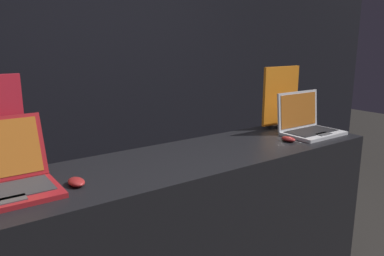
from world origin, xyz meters
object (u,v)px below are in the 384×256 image
(mouse_front, at_px, (76,182))
(laptop_front, at_px, (2,177))
(laptop_back, at_px, (307,124))
(promo_stand_back, at_px, (281,99))
(mouse_back, at_px, (288,139))

(mouse_front, bearing_deg, laptop_front, 159.47)
(laptop_front, relative_size, laptop_back, 1.02)
(laptop_front, relative_size, mouse_front, 3.79)
(laptop_front, height_order, promo_stand_back, promo_stand_back)
(laptop_front, bearing_deg, mouse_back, -5.25)
(mouse_front, bearing_deg, mouse_back, -1.94)
(mouse_back, height_order, promo_stand_back, promo_stand_back)
(mouse_front, height_order, laptop_back, laptop_back)
(mouse_front, bearing_deg, laptop_back, 0.85)
(laptop_front, distance_m, mouse_back, 1.55)
(laptop_back, bearing_deg, promo_stand_back, 90.00)
(mouse_front, relative_size, laptop_back, 0.27)
(mouse_front, distance_m, promo_stand_back, 1.57)
(laptop_front, xyz_separation_m, laptop_back, (1.80, -0.08, -0.00))
(mouse_front, xyz_separation_m, mouse_back, (1.28, -0.04, -0.00))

